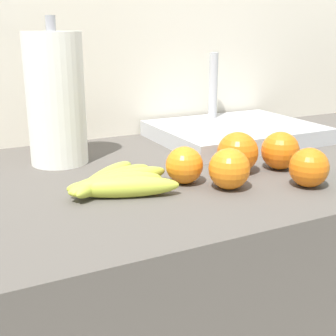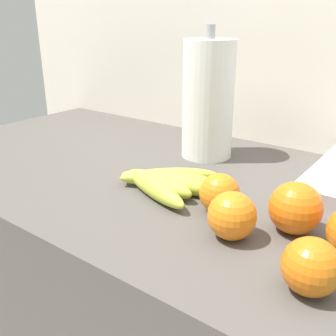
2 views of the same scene
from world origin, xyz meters
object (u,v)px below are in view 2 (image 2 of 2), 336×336
(banana_bunch, at_px, (163,182))
(orange_right, at_px, (295,208))
(orange_front, at_px, (232,216))
(orange_back_right, at_px, (311,267))
(orange_far_right, at_px, (219,193))
(paper_towel_roll, at_px, (208,100))

(banana_bunch, xyz_separation_m, orange_right, (0.26, -0.00, 0.02))
(orange_front, height_order, orange_back_right, orange_front)
(orange_front, distance_m, orange_back_right, 0.15)
(orange_far_right, relative_size, orange_right, 0.85)
(orange_right, bearing_deg, orange_back_right, -63.04)
(orange_far_right, bearing_deg, orange_back_right, -31.47)
(orange_back_right, bearing_deg, orange_right, 116.96)
(orange_front, xyz_separation_m, orange_back_right, (0.13, -0.05, -0.00))
(orange_front, xyz_separation_m, orange_right, (0.07, 0.07, 0.00))
(banana_bunch, distance_m, orange_far_right, 0.13)
(orange_right, height_order, paper_towel_roll, paper_towel_roll)
(orange_front, bearing_deg, orange_far_right, 132.27)
(orange_front, bearing_deg, banana_bunch, 158.21)
(banana_bunch, xyz_separation_m, orange_front, (0.19, -0.07, 0.02))
(paper_towel_roll, bearing_deg, orange_front, -52.86)
(orange_far_right, height_order, orange_right, orange_right)
(orange_far_right, bearing_deg, orange_front, -47.73)
(orange_front, xyz_separation_m, paper_towel_roll, (-0.23, 0.30, 0.10))
(paper_towel_roll, bearing_deg, orange_far_right, -54.32)
(paper_towel_roll, bearing_deg, orange_right, -37.40)
(orange_front, bearing_deg, paper_towel_roll, 127.14)
(orange_far_right, relative_size, paper_towel_roll, 0.23)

